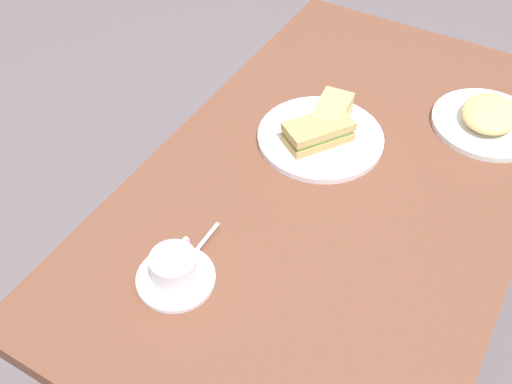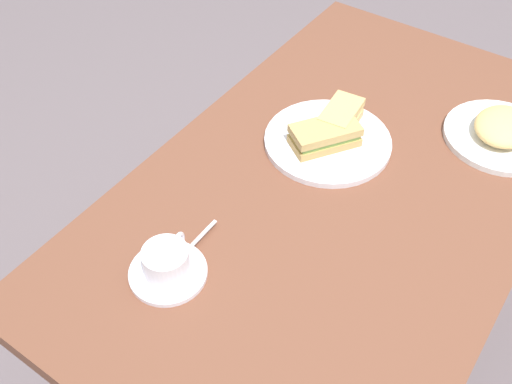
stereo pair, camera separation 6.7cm
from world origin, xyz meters
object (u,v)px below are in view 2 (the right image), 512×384
object	(u,v)px
coffee_saucer	(168,273)
coffee_cup	(166,260)
side_plate	(500,136)
sandwich_plate	(328,141)
sandwich_front	(325,135)
dining_table	(336,219)
spoon	(194,243)
sandwich_back	(341,117)

from	to	relation	value
coffee_saucer	coffee_cup	distance (m)	0.03
coffee_saucer	side_plate	bearing A→B (deg)	-27.41
coffee_saucer	side_plate	xyz separation A→B (m)	(0.71, -0.37, 0.00)
sandwich_plate	side_plate	size ratio (longest dim) A/B	1.13
sandwich_plate	coffee_saucer	bearing A→B (deg)	172.98
sandwich_front	dining_table	bearing A→B (deg)	-128.95
side_plate	dining_table	bearing A→B (deg)	144.78
coffee_cup	spoon	world-z (taller)	coffee_cup
side_plate	sandwich_back	bearing A→B (deg)	120.34
sandwich_back	coffee_cup	bearing A→B (deg)	173.73
coffee_saucer	sandwich_plate	bearing A→B (deg)	-7.02
sandwich_back	sandwich_plate	bearing A→B (deg)	-178.93
spoon	side_plate	distance (m)	0.73
sandwich_front	coffee_cup	distance (m)	0.46
sandwich_front	sandwich_back	world-z (taller)	sandwich_back
coffee_saucer	sandwich_front	bearing A→B (deg)	-7.45
dining_table	sandwich_back	size ratio (longest dim) A/B	10.38
sandwich_front	coffee_cup	bearing A→B (deg)	172.49
sandwich_plate	coffee_cup	xyz separation A→B (m)	(-0.47, 0.06, 0.03)
sandwich_front	spoon	size ratio (longest dim) A/B	1.66
side_plate	sandwich_front	bearing A→B (deg)	129.49
side_plate	spoon	bearing A→B (deg)	149.78
sandwich_plate	side_plate	bearing A→B (deg)	-52.75
dining_table	coffee_cup	distance (m)	0.44
dining_table	coffee_cup	xyz separation A→B (m)	(-0.39, 0.14, 0.16)
sandwich_front	sandwich_back	bearing A→B (deg)	1.65
spoon	coffee_cup	bearing A→B (deg)	-179.90
coffee_cup	sandwich_back	bearing A→B (deg)	-6.27
sandwich_plate	sandwich_back	distance (m)	0.06
sandwich_front	coffee_cup	size ratio (longest dim) A/B	1.50
dining_table	side_plate	xyz separation A→B (m)	(0.32, -0.23, 0.13)
coffee_cup	coffee_saucer	bearing A→B (deg)	-166.93
coffee_cup	spoon	distance (m)	0.08
sandwich_back	spoon	xyz separation A→B (m)	(-0.45, 0.06, -0.03)
coffee_saucer	side_plate	distance (m)	0.80
sandwich_front	sandwich_back	xyz separation A→B (m)	(0.07, 0.00, 0.00)
dining_table	spoon	world-z (taller)	spoon
coffee_saucer	spoon	world-z (taller)	spoon
sandwich_front	coffee_saucer	distance (m)	0.46
sandwich_back	coffee_saucer	distance (m)	0.53
sandwich_back	spoon	distance (m)	0.45
sandwich_front	coffee_saucer	bearing A→B (deg)	172.55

